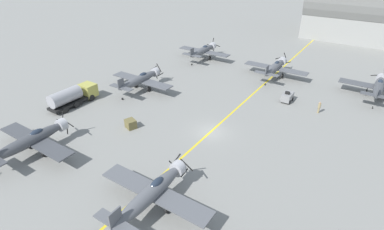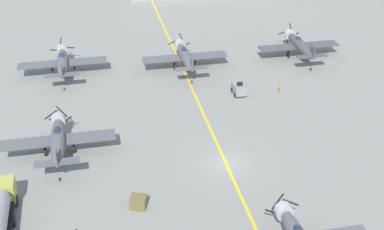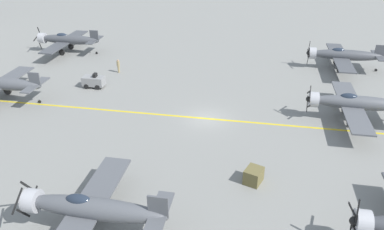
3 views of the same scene
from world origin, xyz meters
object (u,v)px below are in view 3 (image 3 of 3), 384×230
Objects in this scene: tow_tractor at (94,81)px; ground_crew_walking at (118,65)px; airplane_far_right at (67,40)px; airplane_near_right at (343,55)px; supply_crate_by_tanker at (254,176)px; airplane_near_center at (355,103)px; airplane_mid_left at (90,208)px.

tow_tractor is 1.43× the size of ground_crew_walking.
airplane_far_right reaches higher than ground_crew_walking.
airplane_far_right is at bearing 72.14° from airplane_near_right.
supply_crate_by_tanker is (-15.37, -19.88, -0.18)m from tow_tractor.
tow_tractor is 25.13m from supply_crate_by_tanker.
airplane_far_right is (15.28, 38.78, -0.00)m from airplane_near_center.
airplane_far_right is 12.57m from ground_crew_walking.
airplane_near_center is 6.59× the size of ground_crew_walking.
ground_crew_walking is (27.78, 8.41, -1.02)m from airplane_mid_left.
tow_tractor is at bearing 97.62° from airplane_near_center.
airplane_near_right reaches higher than ground_crew_walking.
airplane_near_right is (15.19, -1.36, -0.00)m from airplane_near_center.
ground_crew_walking is at bearing 84.89° from airplane_near_right.
airplane_mid_left is (-19.21, 19.79, 0.00)m from airplane_near_center.
airplane_near_right is 1.00× the size of airplane_far_right.
airplane_near_right reaches higher than supply_crate_by_tanker.
airplane_far_right is at bearing 38.04° from tow_tractor.
airplane_far_right is 15.16m from tow_tractor.
airplane_mid_left is at bearing 125.28° from supply_crate_by_tanker.
airplane_near_center is 8.18× the size of supply_crate_by_tanker.
supply_crate_by_tanker is at bearing -137.86° from ground_crew_walking.
airplane_mid_left is 4.62× the size of tow_tractor.
airplane_near_right is at bearing -77.38° from ground_crew_walking.
airplane_near_center and airplane_mid_left have the same top height.
airplane_near_center is 15.25m from airplane_near_right.
ground_crew_walking is at bearing -13.75° from tow_tractor.
airplane_near_right is 4.62× the size of tow_tractor.
airplane_near_right is 6.59× the size of ground_crew_walking.
tow_tractor is at bearing -133.36° from airplane_far_right.
ground_crew_walking is at bearing 16.10° from airplane_mid_left.
airplane_near_center is 1.00× the size of airplane_far_right.
airplane_far_right is 8.18× the size of supply_crate_by_tanker.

